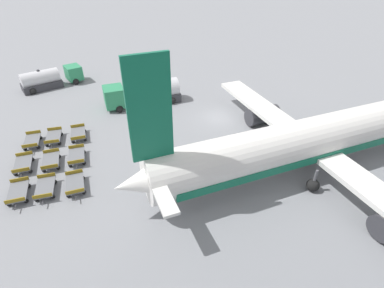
# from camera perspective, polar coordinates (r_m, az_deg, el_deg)

# --- Properties ---
(ground_plane) EXTENTS (500.00, 500.00, 0.00)m
(ground_plane) POSITION_cam_1_polar(r_m,az_deg,el_deg) (36.53, 5.05, 4.95)
(ground_plane) COLOR gray
(airplane) EXTENTS (31.99, 38.01, 12.37)m
(airplane) POSITION_cam_1_polar(r_m,az_deg,el_deg) (29.49, 23.57, 1.11)
(airplane) COLOR white
(airplane) RESTS_ON ground_plane
(fuel_tanker_primary) EXTENTS (4.43, 8.77, 2.89)m
(fuel_tanker_primary) POSITION_cam_1_polar(r_m,az_deg,el_deg) (49.23, -25.62, 11.06)
(fuel_tanker_primary) COLOR #2D8C5B
(fuel_tanker_primary) RESTS_ON ground_plane
(fuel_tanker_secondary) EXTENTS (4.06, 9.88, 3.23)m
(fuel_tanker_secondary) POSITION_cam_1_polar(r_m,az_deg,el_deg) (39.92, -8.55, 9.49)
(fuel_tanker_secondary) COLOR #2D8C5B
(fuel_tanker_secondary) RESTS_ON ground_plane
(baggage_dolly_row_near_col_a) EXTENTS (3.52, 1.88, 0.92)m
(baggage_dolly_row_near_col_a) POSITION_cam_1_polar(r_m,az_deg,el_deg) (35.31, -28.14, 0.51)
(baggage_dolly_row_near_col_a) COLOR slate
(baggage_dolly_row_near_col_a) RESTS_ON ground_plane
(baggage_dolly_row_near_col_b) EXTENTS (3.51, 1.81, 0.92)m
(baggage_dolly_row_near_col_b) POSITION_cam_1_polar(r_m,az_deg,el_deg) (32.03, -29.46, -3.35)
(baggage_dolly_row_near_col_b) COLOR slate
(baggage_dolly_row_near_col_b) RESTS_ON ground_plane
(baggage_dolly_row_near_col_c) EXTENTS (3.51, 1.83, 0.92)m
(baggage_dolly_row_near_col_c) POSITION_cam_1_polar(r_m,az_deg,el_deg) (28.82, -30.19, -7.95)
(baggage_dolly_row_near_col_c) COLOR slate
(baggage_dolly_row_near_col_c) RESTS_ON ground_plane
(baggage_dolly_row_mid_a_col_a) EXTENTS (3.53, 1.95, 0.92)m
(baggage_dolly_row_mid_a_col_a) POSITION_cam_1_polar(r_m,az_deg,el_deg) (35.01, -24.85, 1.19)
(baggage_dolly_row_mid_a_col_a) COLOR slate
(baggage_dolly_row_mid_a_col_a) RESTS_ON ground_plane
(baggage_dolly_row_mid_a_col_b) EXTENTS (3.51, 1.83, 0.92)m
(baggage_dolly_row_mid_a_col_b) POSITION_cam_1_polar(r_m,az_deg,el_deg) (31.30, -25.28, -2.92)
(baggage_dolly_row_mid_a_col_b) COLOR slate
(baggage_dolly_row_mid_a_col_b) RESTS_ON ground_plane
(baggage_dolly_row_mid_a_col_c) EXTENTS (3.52, 1.91, 0.92)m
(baggage_dolly_row_mid_a_col_c) POSITION_cam_1_polar(r_m,az_deg,el_deg) (28.22, -26.17, -7.51)
(baggage_dolly_row_mid_a_col_c) COLOR slate
(baggage_dolly_row_mid_a_col_c) RESTS_ON ground_plane
(baggage_dolly_row_mid_b_col_a) EXTENTS (3.51, 1.82, 0.92)m
(baggage_dolly_row_mid_b_col_a) POSITION_cam_1_polar(r_m,az_deg,el_deg) (34.60, -20.83, 1.83)
(baggage_dolly_row_mid_b_col_a) COLOR slate
(baggage_dolly_row_mid_b_col_a) RESTS_ON ground_plane
(baggage_dolly_row_mid_b_col_b) EXTENTS (3.52, 1.86, 0.92)m
(baggage_dolly_row_mid_b_col_b) POSITION_cam_1_polar(r_m,az_deg,el_deg) (31.00, -21.11, -2.17)
(baggage_dolly_row_mid_b_col_b) COLOR slate
(baggage_dolly_row_mid_b_col_b) RESTS_ON ground_plane
(baggage_dolly_row_mid_b_col_c) EXTENTS (3.50, 1.79, 0.92)m
(baggage_dolly_row_mid_b_col_c) POSITION_cam_1_polar(r_m,az_deg,el_deg) (27.62, -21.38, -7.10)
(baggage_dolly_row_mid_b_col_c) COLOR slate
(baggage_dolly_row_mid_b_col_c) RESTS_ON ground_plane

